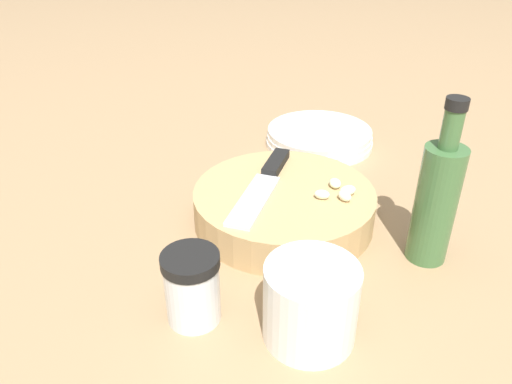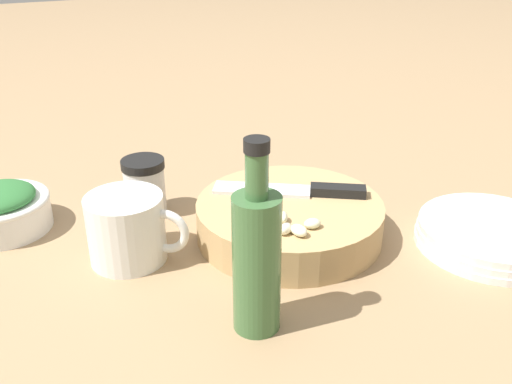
% 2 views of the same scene
% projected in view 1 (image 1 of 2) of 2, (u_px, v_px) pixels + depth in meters
% --- Properties ---
extents(ground_plane, '(5.00, 5.00, 0.00)m').
position_uv_depth(ground_plane, '(284.00, 260.00, 0.62)').
color(ground_plane, '#997A56').
extents(cutting_board, '(0.25, 0.25, 0.05)m').
position_uv_depth(cutting_board, '(284.00, 206.00, 0.69)').
color(cutting_board, tan).
rests_on(cutting_board, ground_plane).
extents(chef_knife, '(0.19, 0.13, 0.01)m').
position_uv_depth(chef_knife, '(265.00, 181.00, 0.69)').
color(chef_knife, black).
rests_on(chef_knife, cutting_board).
extents(garlic_cloves, '(0.06, 0.06, 0.01)m').
position_uv_depth(garlic_cloves, '(339.00, 191.00, 0.66)').
color(garlic_cloves, '#E9EBCD').
rests_on(garlic_cloves, cutting_board).
extents(spice_jar, '(0.06, 0.06, 0.08)m').
position_uv_depth(spice_jar, '(192.00, 287.00, 0.52)').
color(spice_jar, silver).
rests_on(spice_jar, ground_plane).
extents(coffee_mug, '(0.12, 0.10, 0.09)m').
position_uv_depth(coffee_mug, '(311.00, 302.00, 0.50)').
color(coffee_mug, silver).
rests_on(coffee_mug, ground_plane).
extents(plate_stack, '(0.19, 0.19, 0.03)m').
position_uv_depth(plate_stack, '(319.00, 137.00, 0.91)').
color(plate_stack, silver).
rests_on(plate_stack, ground_plane).
extents(oil_bottle, '(0.05, 0.05, 0.21)m').
position_uv_depth(oil_bottle, '(436.00, 200.00, 0.59)').
color(oil_bottle, '#3D6638').
rests_on(oil_bottle, ground_plane).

